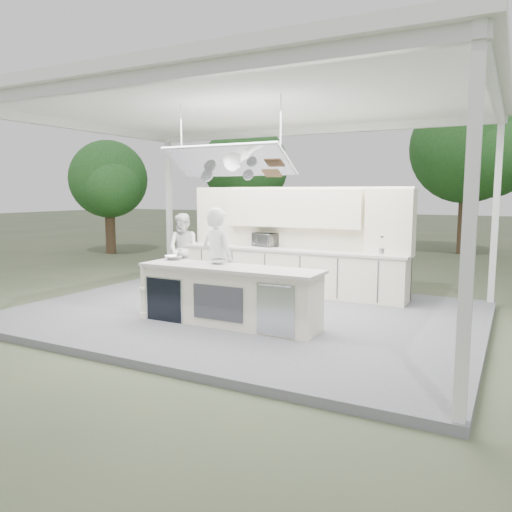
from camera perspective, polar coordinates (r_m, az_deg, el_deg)
The scene contains 12 objects.
ground at distance 9.13m, azimuth -1.21°, elevation -7.03°, with size 90.00×90.00×0.00m, color #4F563B.
stage_deck at distance 9.11m, azimuth -1.21°, elevation -6.66°, with size 8.00×6.00×0.12m, color slate.
tent at distance 8.95m, azimuth -1.30°, elevation 16.64°, with size 8.20×6.20×3.86m.
demo_island at distance 8.14m, azimuth -3.23°, elevation -4.50°, with size 3.10×0.79×0.95m.
back_counter at distance 10.68m, azimuth 3.72°, elevation -1.66°, with size 5.08×0.72×0.95m.
back_wall_unit at distance 10.60m, azimuth 6.44°, elevation 3.56°, with size 5.05×0.48×2.25m.
tree_cluster at distance 18.10m, azimuth 13.68°, elevation 10.37°, with size 19.55×9.40×5.85m.
head_chef at distance 8.72m, azimuth -4.40°, elevation -0.63°, with size 0.68×0.45×1.88m, color white.
sous_chef at distance 11.55m, azimuth -8.17°, elevation 0.72°, with size 0.81×0.63×1.66m, color silver.
toaster_oven at distance 11.03m, azimuth 1.08°, elevation 1.89°, with size 0.53×0.36×0.30m, color #B1B4B8.
bowl_large at distance 8.97m, azimuth -9.41°, elevation -0.17°, with size 0.30×0.30×0.07m, color silver.
bowl_small at distance 8.36m, azimuth -4.37°, elevation -0.62°, with size 0.25×0.25×0.08m, color #B2B5B9.
Camera 1 is at (4.28, -7.74, 2.26)m, focal length 35.00 mm.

